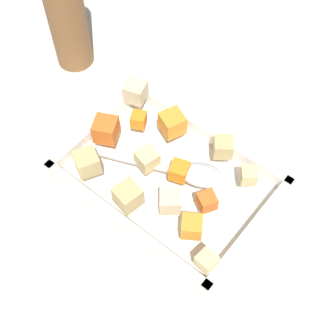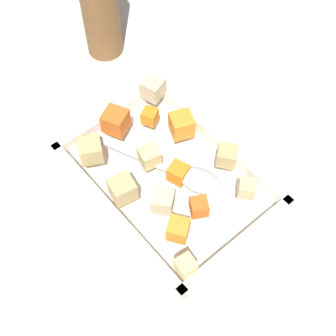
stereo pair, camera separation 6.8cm
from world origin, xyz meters
name	(u,v)px [view 1 (the left image)]	position (x,y,z in m)	size (l,w,h in m)	color
ground_plane	(158,185)	(0.00, 0.00, 0.00)	(4.00, 4.00, 0.00)	beige
baking_dish	(168,181)	(0.01, 0.01, 0.01)	(0.30, 0.21, 0.04)	white
carrot_chunk_corner_nw	(192,227)	(0.09, -0.04, 0.05)	(0.03, 0.03, 0.03)	orange
carrot_chunk_corner_sw	(106,129)	(-0.10, 0.00, 0.06)	(0.03, 0.03, 0.03)	orange
carrot_chunk_heap_top	(179,171)	(0.03, 0.01, 0.05)	(0.03, 0.03, 0.03)	orange
carrot_chunk_front_center	(206,202)	(0.09, 0.00, 0.05)	(0.02, 0.02, 0.02)	orange
carrot_chunk_back_center	(172,123)	(-0.03, 0.07, 0.06)	(0.03, 0.03, 0.03)	orange
carrot_chunk_far_left	(138,120)	(-0.08, 0.05, 0.05)	(0.02, 0.02, 0.02)	orange
potato_chunk_mid_right	(249,175)	(0.11, 0.07, 0.05)	(0.02, 0.02, 0.02)	#E0CC89
potato_chunk_corner_se	(130,198)	(0.00, -0.06, 0.06)	(0.03, 0.03, 0.03)	tan
potato_chunk_heap_side	(149,157)	(-0.02, 0.00, 0.05)	(0.03, 0.03, 0.03)	#E0CC89
potato_chunk_near_left	(170,201)	(0.05, -0.03, 0.05)	(0.03, 0.03, 0.03)	beige
potato_chunk_center	(87,162)	(-0.08, -0.06, 0.06)	(0.03, 0.03, 0.03)	tan
potato_chunk_mid_left	(136,91)	(-0.12, 0.09, 0.06)	(0.03, 0.03, 0.03)	beige
potato_chunk_near_spoon	(223,147)	(0.05, 0.09, 0.05)	(0.03, 0.03, 0.03)	tan
potato_chunk_near_right	(207,261)	(0.14, -0.07, 0.05)	(0.02, 0.02, 0.02)	#E0CC89
serving_spoon	(193,173)	(0.04, 0.02, 0.05)	(0.21, 0.11, 0.02)	silver
pepper_mill	(65,10)	(-0.29, 0.11, 0.11)	(0.06, 0.06, 0.24)	brown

